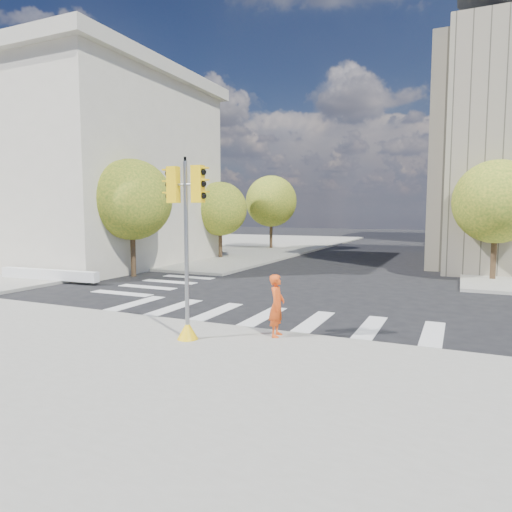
{
  "coord_description": "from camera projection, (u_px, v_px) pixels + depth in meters",
  "views": [
    {
      "loc": [
        5.92,
        -16.02,
        3.56
      ],
      "look_at": [
        -0.22,
        -2.35,
        2.1
      ],
      "focal_mm": 32.0,
      "sensor_mm": 36.0,
      "label": 1
    }
  ],
  "objects": [
    {
      "name": "planter_wall",
      "position": [
        49.0,
        274.0,
        23.03
      ],
      "size": [
        6.01,
        0.74,
        0.5
      ],
      "primitive_type": "cube",
      "rotation": [
        0.0,
        0.0,
        0.06
      ],
      "color": "silver",
      "rests_on": "sidewalk_left_near"
    },
    {
      "name": "photographer",
      "position": [
        277.0,
        305.0,
        12.45
      ],
      "size": [
        0.47,
        0.66,
        1.71
      ],
      "primitive_type": "imported",
      "rotation": [
        0.0,
        0.0,
        1.67
      ],
      "color": "#DC4814",
      "rests_on": "sidewalk_near"
    },
    {
      "name": "tree_lw_far",
      "position": [
        271.0,
        201.0,
        42.93
      ],
      "size": [
        4.8,
        4.8,
        6.95
      ],
      "color": "#382616",
      "rests_on": "ground"
    },
    {
      "name": "classical_building",
      "position": [
        60.0,
        171.0,
        32.1
      ],
      "size": [
        19.0,
        15.0,
        12.7
      ],
      "color": "beige",
      "rests_on": "ground"
    },
    {
      "name": "tree_lw_near",
      "position": [
        132.0,
        200.0,
        24.81
      ],
      "size": [
        4.4,
        4.4,
        6.41
      ],
      "color": "#382616",
      "rests_on": "ground"
    },
    {
      "name": "traffic_signal",
      "position": [
        187.0,
        263.0,
        12.05
      ],
      "size": [
        1.06,
        0.56,
        4.82
      ],
      "rotation": [
        0.0,
        0.0,
        -0.02
      ],
      "color": "yellow",
      "rests_on": "sidewalk_near"
    },
    {
      "name": "sidewalk_near",
      "position": [
        48.0,
        430.0,
        7.31
      ],
      "size": [
        30.0,
        14.0,
        0.15
      ],
      "primitive_type": "cube",
      "color": "gray",
      "rests_on": "ground"
    },
    {
      "name": "tree_re_near",
      "position": [
        496.0,
        202.0,
        22.93
      ],
      "size": [
        4.2,
        4.2,
        6.16
      ],
      "color": "#382616",
      "rests_on": "ground"
    },
    {
      "name": "lamp_far",
      "position": [
        489.0,
        200.0,
        39.01
      ],
      "size": [
        0.35,
        0.18,
        8.11
      ],
      "color": "black",
      "rests_on": "sidewalk_far_right"
    },
    {
      "name": "tree_re_mid",
      "position": [
        485.0,
        201.0,
        33.79
      ],
      "size": [
        4.6,
        4.6,
        6.66
      ],
      "color": "#382616",
      "rests_on": "ground"
    },
    {
      "name": "lamp_near",
      "position": [
        502.0,
        194.0,
        26.3
      ],
      "size": [
        0.35,
        0.18,
        8.11
      ],
      "color": "black",
      "rests_on": "sidewalk_far_right"
    },
    {
      "name": "sidewalk_far_left",
      "position": [
        196.0,
        244.0,
        49.06
      ],
      "size": [
        28.0,
        40.0,
        0.15
      ],
      "primitive_type": "cube",
      "color": "gray",
      "rests_on": "ground"
    },
    {
      "name": "tree_re_far",
      "position": [
        479.0,
        209.0,
        44.73
      ],
      "size": [
        4.0,
        4.0,
        5.88
      ],
      "color": "#382616",
      "rests_on": "ground"
    },
    {
      "name": "ground",
      "position": [
        287.0,
        306.0,
        17.3
      ],
      "size": [
        160.0,
        160.0,
        0.0
      ],
      "primitive_type": "plane",
      "color": "black",
      "rests_on": "ground"
    },
    {
      "name": "tree_lw_mid",
      "position": [
        220.0,
        209.0,
        33.93
      ],
      "size": [
        4.0,
        4.0,
        5.77
      ],
      "color": "#382616",
      "rests_on": "ground"
    }
  ]
}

